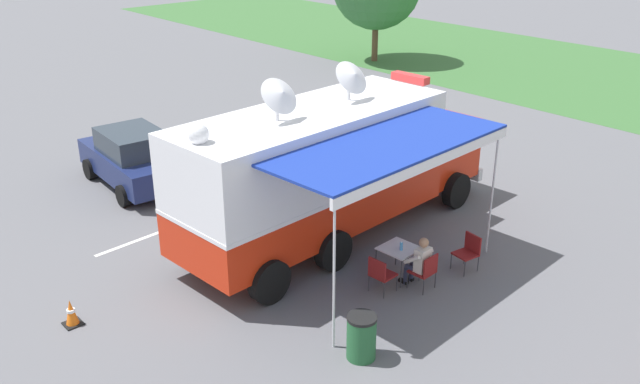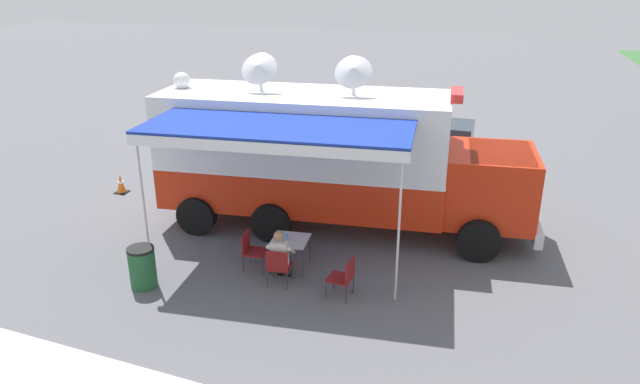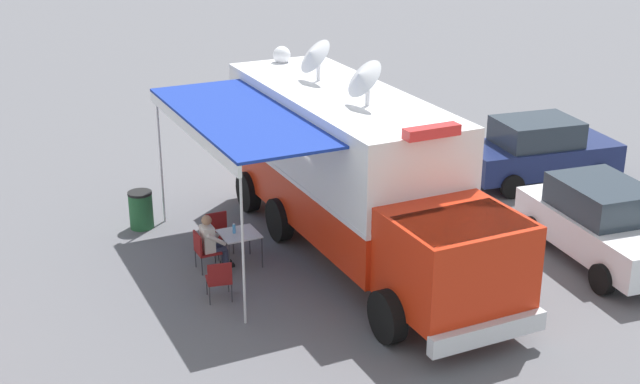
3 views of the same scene
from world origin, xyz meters
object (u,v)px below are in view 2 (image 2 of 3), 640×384
Objects in this scene: command_truck at (332,155)px; folding_table at (290,242)px; folding_chair_beside_table at (251,248)px; car_behind_truck at (317,127)px; traffic_cone at (121,184)px; water_bottle at (287,237)px; folding_chair_spare_by_truck at (344,275)px; seated_responder at (281,255)px; folding_chair_at_table at (278,264)px; car_far_corner at (441,149)px; trash_bin at (142,267)px.

folding_table is at bearing -6.94° from command_truck.
folding_chair_beside_table reaches higher than folding_table.
traffic_cone is at bearing -37.41° from car_behind_truck.
folding_chair_spare_by_truck is (0.77, 1.51, -0.32)m from water_bottle.
folding_chair_beside_table is 0.20× the size of car_behind_truck.
folding_chair_spare_by_truck is at bearing 80.25° from seated_responder.
car_behind_truck is (-9.86, -3.40, 0.37)m from folding_chair_spare_by_truck.
car_behind_truck reaches higher than folding_chair_at_table.
folding_table is at bearing 64.25° from traffic_cone.
seated_responder reaches higher than traffic_cone.
traffic_cone is at bearing -120.03° from seated_responder.
traffic_cone is (-3.11, -6.44, -0.39)m from folding_table.
water_bottle is 1.72m from folding_chair_spare_by_truck.
car_far_corner is (-7.45, 2.78, 0.05)m from water_bottle.
folding_chair_at_table is 8.60m from car_far_corner.
folding_chair_spare_by_truck is at bearing 74.67° from folding_chair_beside_table.
car_far_corner reaches higher than trash_bin.
folding_chair_at_table is at bearing 11.21° from car_behind_truck.
water_bottle is at bearing -24.92° from folding_table.
seated_responder is at bearing -5.76° from command_truck.
folding_table is at bearing 179.16° from seated_responder.
folding_chair_beside_table is at bearing -123.74° from folding_chair_at_table.
command_truck is 6.97m from traffic_cone.
folding_chair_at_table is at bearing 0.21° from folding_table.
folding_chair_spare_by_truck is (0.63, 2.31, 0.00)m from folding_chair_beside_table.
folding_table is 0.61m from seated_responder.
seated_responder is (3.14, -0.32, -1.30)m from command_truck.
trash_bin reaches higher than folding_chair_spare_by_truck.
folding_chair_at_table is at bearing 3.60° from seated_responder.
folding_chair_beside_table is at bearing 59.17° from traffic_cone.
folding_table is at bearing 105.16° from folding_chair_beside_table.
folding_chair_at_table is (0.80, 0.00, -0.16)m from folding_table.
folding_chair_at_table is 0.20× the size of car_behind_truck.
seated_responder is at bearing -0.84° from folding_table.
command_truck is at bearing 174.24° from seated_responder.
command_truck is at bearing -26.67° from car_far_corner.
folding_table is 9.20m from car_behind_truck.
trash_bin is (0.98, -2.77, -0.20)m from seated_responder.
command_truck is 2.23× the size of car_behind_truck.
car_far_corner is at bearing 154.71° from folding_chair_beside_table.
folding_table is 1.46× the size of traffic_cone.
command_truck is 3.41m from seated_responder.
traffic_cone is (-3.34, -5.59, -0.23)m from folding_chair_beside_table.
water_bottle is 0.26× the size of folding_chair_spare_by_truck.
command_truck is at bearing 157.22° from folding_chair_beside_table.
folding_chair_beside_table is at bearing -25.29° from car_far_corner.
folding_chair_spare_by_truck is 8.32m from car_far_corner.
seated_responder is at bearing 109.43° from trash_bin.
car_far_corner is (-7.58, 3.58, 0.37)m from folding_chair_beside_table.
car_behind_truck is at bearing -173.27° from folding_chair_beside_table.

